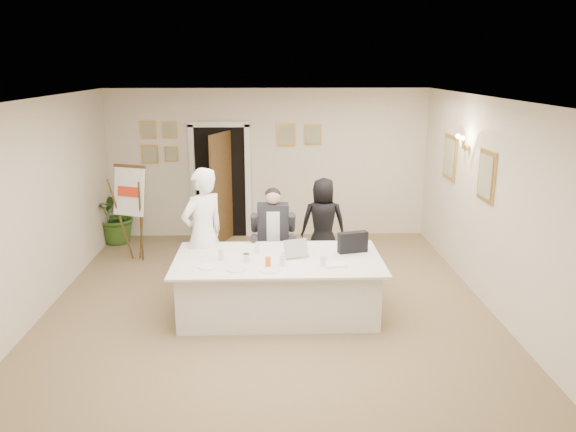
# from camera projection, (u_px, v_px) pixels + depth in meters

# --- Properties ---
(floor) EXTENTS (7.00, 7.00, 0.00)m
(floor) POSITION_uv_depth(u_px,v_px,m) (269.00, 310.00, 7.59)
(floor) COLOR #796245
(floor) RESTS_ON ground
(ceiling) EXTENTS (6.00, 7.00, 0.02)m
(ceiling) POSITION_uv_depth(u_px,v_px,m) (266.00, 100.00, 6.86)
(ceiling) COLOR white
(ceiling) RESTS_ON wall_back
(wall_back) EXTENTS (6.00, 0.10, 2.80)m
(wall_back) POSITION_uv_depth(u_px,v_px,m) (268.00, 164.00, 10.60)
(wall_back) COLOR beige
(wall_back) RESTS_ON floor
(wall_front) EXTENTS (6.00, 0.10, 2.80)m
(wall_front) POSITION_uv_depth(u_px,v_px,m) (267.00, 338.00, 3.85)
(wall_front) COLOR beige
(wall_front) RESTS_ON floor
(wall_left) EXTENTS (0.10, 7.00, 2.80)m
(wall_left) POSITION_uv_depth(u_px,v_px,m) (32.00, 212.00, 7.13)
(wall_left) COLOR beige
(wall_left) RESTS_ON floor
(wall_right) EXTENTS (0.10, 7.00, 2.80)m
(wall_right) POSITION_uv_depth(u_px,v_px,m) (497.00, 208.00, 7.32)
(wall_right) COLOR beige
(wall_right) RESTS_ON floor
(doorway) EXTENTS (1.14, 0.86, 2.20)m
(doorway) POSITION_uv_depth(u_px,v_px,m) (221.00, 185.00, 10.49)
(doorway) COLOR black
(doorway) RESTS_ON floor
(pictures_back_wall) EXTENTS (3.40, 0.06, 0.80)m
(pictures_back_wall) POSITION_uv_depth(u_px,v_px,m) (225.00, 140.00, 10.43)
(pictures_back_wall) COLOR #B88E3F
(pictures_back_wall) RESTS_ON wall_back
(pictures_right_wall) EXTENTS (0.06, 2.20, 0.80)m
(pictures_right_wall) POSITION_uv_depth(u_px,v_px,m) (466.00, 166.00, 8.38)
(pictures_right_wall) COLOR #B88E3F
(pictures_right_wall) RESTS_ON wall_right
(wall_sconce) EXTENTS (0.20, 0.30, 0.24)m
(wall_sconce) POSITION_uv_depth(u_px,v_px,m) (463.00, 142.00, 8.29)
(wall_sconce) COLOR #B09038
(wall_sconce) RESTS_ON wall_right
(conference_table) EXTENTS (2.70, 1.44, 0.78)m
(conference_table) POSITION_uv_depth(u_px,v_px,m) (278.00, 285.00, 7.41)
(conference_table) COLOR white
(conference_table) RESTS_ON floor
(seated_man) EXTENTS (0.77, 0.80, 1.49)m
(seated_man) POSITION_uv_depth(u_px,v_px,m) (273.00, 236.00, 8.37)
(seated_man) COLOR black
(seated_man) RESTS_ON floor
(flip_chart) EXTENTS (0.58, 0.45, 1.61)m
(flip_chart) POSITION_uv_depth(u_px,v_px,m) (134.00, 218.00, 9.33)
(flip_chart) COLOR #32200F
(flip_chart) RESTS_ON floor
(standing_man) EXTENTS (0.81, 0.79, 1.87)m
(standing_man) POSITION_uv_depth(u_px,v_px,m) (203.00, 234.00, 7.80)
(standing_man) COLOR white
(standing_man) RESTS_ON floor
(standing_woman) EXTENTS (0.74, 0.50, 1.47)m
(standing_woman) POSITION_uv_depth(u_px,v_px,m) (323.00, 223.00, 9.09)
(standing_woman) COLOR black
(standing_woman) RESTS_ON floor
(potted_palm) EXTENTS (1.27, 1.24, 1.08)m
(potted_palm) POSITION_uv_depth(u_px,v_px,m) (117.00, 214.00, 10.39)
(potted_palm) COLOR #2F561C
(potted_palm) RESTS_ON floor
(laptop) EXTENTS (0.41, 0.43, 0.28)m
(laptop) POSITION_uv_depth(u_px,v_px,m) (295.00, 245.00, 7.38)
(laptop) COLOR #B7BABC
(laptop) RESTS_ON conference_table
(laptop_bag) EXTENTS (0.42, 0.21, 0.28)m
(laptop_bag) POSITION_uv_depth(u_px,v_px,m) (353.00, 242.00, 7.50)
(laptop_bag) COLOR black
(laptop_bag) RESTS_ON conference_table
(paper_stack) EXTENTS (0.30, 0.23, 0.03)m
(paper_stack) POSITION_uv_depth(u_px,v_px,m) (335.00, 265.00, 7.03)
(paper_stack) COLOR white
(paper_stack) RESTS_ON conference_table
(plate_left) EXTENTS (0.29, 0.29, 0.01)m
(plate_left) POSITION_uv_depth(u_px,v_px,m) (208.00, 267.00, 6.98)
(plate_left) COLOR white
(plate_left) RESTS_ON conference_table
(plate_mid) EXTENTS (0.30, 0.30, 0.01)m
(plate_mid) POSITION_uv_depth(u_px,v_px,m) (237.00, 269.00, 6.90)
(plate_mid) COLOR white
(plate_mid) RESTS_ON conference_table
(plate_near) EXTENTS (0.24, 0.24, 0.01)m
(plate_near) POSITION_uv_depth(u_px,v_px,m) (270.00, 270.00, 6.86)
(plate_near) COLOR white
(plate_near) RESTS_ON conference_table
(glass_a) EXTENTS (0.08, 0.08, 0.14)m
(glass_a) POSITION_uv_depth(u_px,v_px,m) (221.00, 255.00, 7.23)
(glass_a) COLOR silver
(glass_a) RESTS_ON conference_table
(glass_b) EXTENTS (0.08, 0.08, 0.14)m
(glass_b) POSITION_uv_depth(u_px,v_px,m) (282.00, 261.00, 7.01)
(glass_b) COLOR silver
(glass_b) RESTS_ON conference_table
(glass_c) EXTENTS (0.08, 0.08, 0.14)m
(glass_c) POSITION_uv_depth(u_px,v_px,m) (323.00, 261.00, 7.00)
(glass_c) COLOR silver
(glass_c) RESTS_ON conference_table
(glass_d) EXTENTS (0.07, 0.07, 0.14)m
(glass_d) POSITION_uv_depth(u_px,v_px,m) (257.00, 248.00, 7.50)
(glass_d) COLOR silver
(glass_d) RESTS_ON conference_table
(oj_glass) EXTENTS (0.08, 0.08, 0.13)m
(oj_glass) POSITION_uv_depth(u_px,v_px,m) (268.00, 262.00, 6.97)
(oj_glass) COLOR orange
(oj_glass) RESTS_ON conference_table
(steel_jug) EXTENTS (0.10, 0.10, 0.11)m
(steel_jug) POSITION_uv_depth(u_px,v_px,m) (246.00, 258.00, 7.15)
(steel_jug) COLOR silver
(steel_jug) RESTS_ON conference_table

